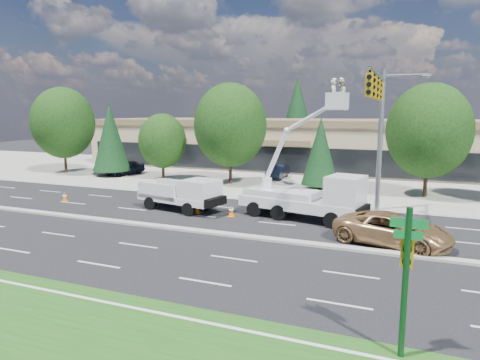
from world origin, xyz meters
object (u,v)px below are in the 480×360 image
at_px(signal_mast, 379,117).
at_px(utility_pickup, 184,197).
at_px(street_sign_pole, 406,266).
at_px(bucket_truck, 311,191).
at_px(minivan, 393,229).

distance_m(signal_mast, utility_pickup, 13.05).
bearing_deg(utility_pickup, street_sign_pole, -31.36).
bearing_deg(bucket_truck, minivan, -23.23).
relative_size(signal_mast, minivan, 1.85).
xyz_separation_m(street_sign_pole, minivan, (-0.69, 9.94, -1.68)).
xyz_separation_m(street_sign_pole, utility_pickup, (-13.59, 12.52, -1.56)).
xyz_separation_m(bucket_truck, minivan, (4.73, -3.22, -0.99)).
bearing_deg(minivan, utility_pickup, 93.12).
bearing_deg(utility_pickup, signal_mast, 25.42).
distance_m(signal_mast, street_sign_pole, 15.99).
height_order(street_sign_pole, minivan, street_sign_pole).
relative_size(signal_mast, utility_pickup, 1.73).
xyz_separation_m(signal_mast, bucket_truck, (-3.45, -2.29, -4.31)).
bearing_deg(signal_mast, utility_pickup, -165.87).
relative_size(utility_pickup, bucket_truck, 0.72).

